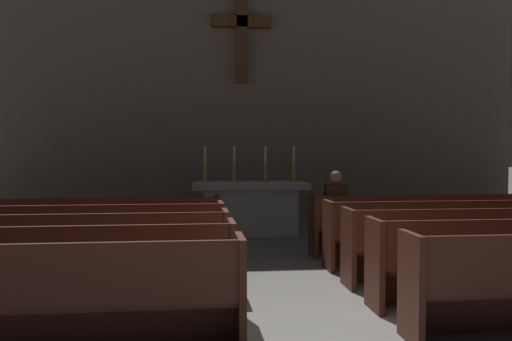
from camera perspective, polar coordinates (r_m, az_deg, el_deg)
name	(u,v)px	position (r m, az deg, el deg)	size (l,w,h in m)	color
pew_left_row_1	(0,300)	(5.09, -23.88, -11.56)	(3.87, 0.50, 0.95)	#4C2319
pew_left_row_2	(33,273)	(6.02, -21.06, -9.37)	(3.87, 0.50, 0.95)	#4C2319
pew_left_row_3	(56,254)	(6.96, -19.02, -7.76)	(3.87, 0.50, 0.95)	#4C2319
pew_left_row_4	(74,240)	(7.91, -17.48, -6.53)	(3.87, 0.50, 0.95)	#4C2319
pew_left_row_5	(87,229)	(8.87, -16.28, -5.56)	(3.87, 0.50, 0.95)	#4C2319
pew_right_row_3	(500,245)	(7.78, 22.83, -6.75)	(3.87, 0.50, 0.95)	#4C2319
pew_right_row_4	(462,233)	(8.64, 19.61, -5.81)	(3.87, 0.50, 0.95)	#4C2319
pew_right_row_5	(433,224)	(9.53, 16.99, -5.02)	(3.87, 0.50, 0.95)	#4C2319
altar	(250,207)	(11.10, -0.61, -3.59)	(2.20, 0.90, 1.01)	#BCB7AD
candlestick_outer_left	(205,171)	(11.00, -5.02, -0.03)	(0.16, 0.16, 0.68)	#B79338
candlestick_inner_left	(234,171)	(11.03, -2.17, -0.01)	(0.16, 0.16, 0.68)	#B79338
candlestick_inner_right	(265,170)	(11.09, 0.93, 0.00)	(0.16, 0.16, 0.68)	#B79338
candlestick_outer_right	(294,170)	(11.17, 3.72, 0.02)	(0.16, 0.16, 0.68)	#B79338
apse_with_cross	(241,55)	(13.12, -1.52, 11.29)	(12.58, 0.49, 7.44)	gray
lone_worshipper	(334,211)	(9.03, 7.70, -3.97)	(0.32, 0.43, 1.32)	#26262B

